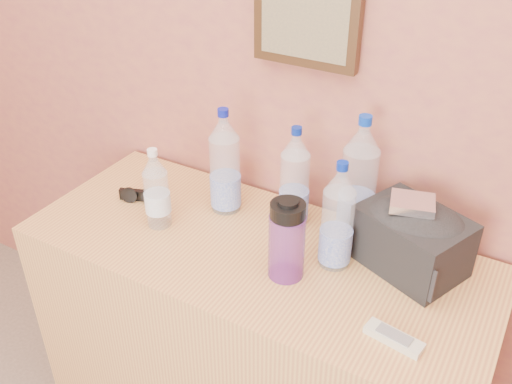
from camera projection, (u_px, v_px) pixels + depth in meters
picture_frame at (306, 19)px, 1.49m from camera, size 0.30×0.03×0.25m
dresser at (255, 351)px, 1.81m from camera, size 1.33×0.55×0.83m
pet_large_a at (225, 166)px, 1.69m from camera, size 0.09×0.09×0.33m
pet_large_b at (294, 182)px, 1.63m from camera, size 0.08×0.08×0.31m
pet_large_c at (358, 184)px, 1.57m from camera, size 0.10×0.10×0.37m
pet_large_d at (337, 221)px, 1.47m from camera, size 0.08×0.08×0.31m
pet_small at (157, 192)px, 1.63m from camera, size 0.07×0.07×0.25m
nalgene_bottle at (287, 239)px, 1.44m from camera, size 0.09×0.09×0.23m
sunglasses at (141, 195)px, 1.79m from camera, size 0.15×0.10×0.04m
ac_remote at (394, 338)px, 1.30m from camera, size 0.14×0.06×0.02m
toiletry_bag at (412, 238)px, 1.48m from camera, size 0.32×0.28×0.18m
foil_packet at (412, 204)px, 1.43m from camera, size 0.13×0.12×0.02m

